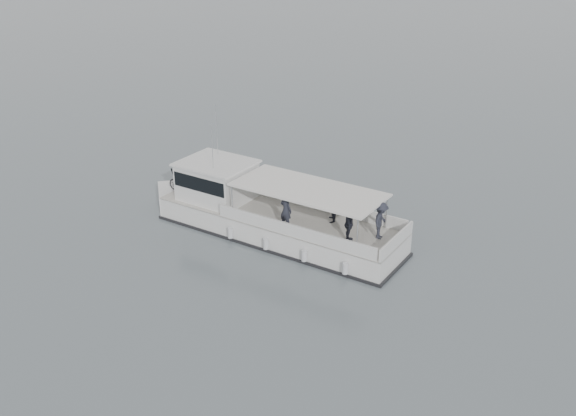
% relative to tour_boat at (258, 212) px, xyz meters
% --- Properties ---
extents(ground, '(1400.00, 1400.00, 0.00)m').
position_rel_tour_boat_xyz_m(ground, '(6.80, 1.40, -0.98)').
color(ground, '#525C60').
rests_on(ground, ground).
extents(tour_boat, '(14.36, 5.97, 5.99)m').
position_rel_tour_boat_xyz_m(tour_boat, '(0.00, 0.00, 0.00)').
color(tour_boat, white).
rests_on(tour_boat, ground).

